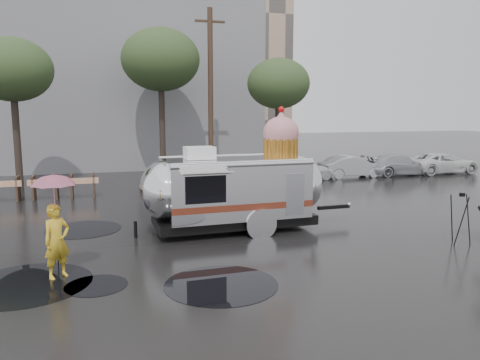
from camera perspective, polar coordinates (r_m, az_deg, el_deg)
name	(u,v)px	position (r m, az deg, el deg)	size (l,w,h in m)	color
ground	(239,258)	(11.91, -0.17, -9.55)	(120.00, 120.00, 0.00)	black
puddles	(164,238)	(13.87, -9.21, -7.02)	(8.80, 9.85, 0.01)	black
grey_building	(87,69)	(35.00, -18.14, 12.71)	(22.00, 12.00, 13.00)	slate
utility_pole	(211,93)	(25.53, -3.61, 10.58)	(1.60, 0.28, 9.00)	#473323
tree_left	(12,70)	(24.25, -26.03, 11.91)	(3.64, 3.64, 6.95)	#382D26
tree_mid	(161,60)	(26.20, -9.65, 14.20)	(4.20, 4.20, 8.03)	#382D26
tree_right	(278,84)	(25.61, 4.71, 11.54)	(3.36, 3.36, 6.42)	#382D26
barricade_row	(45,187)	(21.22, -22.64, -0.74)	(4.30, 0.80, 1.00)	#473323
parked_cars	(380,163)	(27.48, 16.70, 1.95)	(13.20, 1.90, 1.50)	silver
airstream_trailer	(237,186)	(14.43, -0.41, -0.77)	(7.22, 2.87, 3.89)	silver
person_left	(57,241)	(11.15, -21.42, -6.96)	(0.60, 0.40, 1.66)	gold
umbrella_pink	(54,191)	(10.91, -21.74, -1.30)	(1.17, 1.17, 2.35)	pink
tripod	(461,214)	(14.32, 25.33, -3.77)	(0.55, 0.60, 1.45)	black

